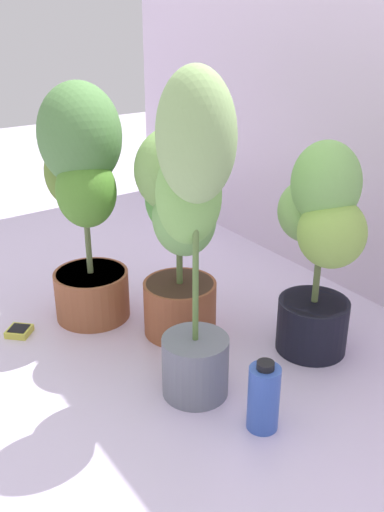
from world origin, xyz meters
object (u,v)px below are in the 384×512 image
at_px(potted_plant_center, 179,218).
at_px(potted_plant_front_right, 194,217).
at_px(potted_plant_front_left, 83,185).
at_px(potted_plant_back_right, 320,240).
at_px(nutrient_bottle, 263,397).
at_px(hygrometer_box, 19,331).

bearing_deg(potted_plant_center, potted_plant_front_right, -25.99).
height_order(potted_plant_front_left, potted_plant_back_right, potted_plant_front_left).
xyz_separation_m(potted_plant_back_right, nutrient_bottle, (0.22, -0.40, -0.31)).
bearing_deg(potted_plant_front_right, nutrient_bottle, 13.14).
bearing_deg(nutrient_bottle, potted_plant_front_left, -171.81).
height_order(potted_plant_center, potted_plant_back_right, potted_plant_center).
bearing_deg(hygrometer_box, potted_plant_back_right, -174.94).
distance_m(potted_plant_back_right, nutrient_bottle, 0.55).
distance_m(potted_plant_front_left, hygrometer_box, 0.58).
relative_size(potted_plant_center, nutrient_bottle, 3.46).
xyz_separation_m(potted_plant_front_right, hygrometer_box, (-0.61, -0.35, -0.56)).
height_order(potted_plant_front_left, hygrometer_box, potted_plant_front_left).
xyz_separation_m(potted_plant_center, hygrometer_box, (-0.31, -0.50, -0.43)).
bearing_deg(potted_plant_center, hygrometer_box, -121.75).
height_order(potted_plant_front_right, hygrometer_box, potted_plant_front_right).
xyz_separation_m(potted_plant_front_right, potted_plant_back_right, (0.04, 0.46, -0.16)).
relative_size(potted_plant_front_left, hygrometer_box, 7.71).
bearing_deg(potted_plant_front_left, potted_plant_front_right, 6.02).
bearing_deg(potted_plant_front_left, nutrient_bottle, 8.19).
height_order(potted_plant_center, potted_plant_front_right, potted_plant_front_right).
xyz_separation_m(potted_plant_front_left, hygrometer_box, (-0.01, -0.28, -0.50)).
distance_m(potted_plant_center, potted_plant_front_left, 0.37).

